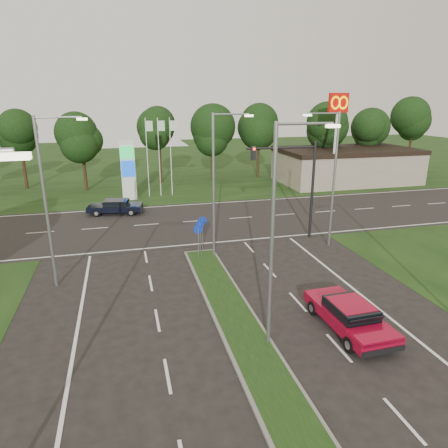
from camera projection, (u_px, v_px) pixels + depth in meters
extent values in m
cube|color=black|center=(152.00, 165.00, 61.74)|extent=(160.00, 50.00, 0.02)
cube|color=black|center=(183.00, 222.00, 33.07)|extent=(160.00, 12.00, 0.02)
cube|color=slate|center=(267.00, 376.00, 14.56)|extent=(2.00, 26.00, 0.12)
cube|color=gray|center=(346.00, 166.00, 48.78)|extent=(16.00, 9.00, 4.00)
cylinder|color=gray|center=(272.00, 242.00, 15.27)|extent=(0.16, 0.16, 9.00)
cylinder|color=gray|center=(305.00, 124.00, 14.22)|extent=(2.20, 0.10, 0.10)
cube|color=#FFF2CC|center=(333.00, 126.00, 14.51)|extent=(0.50, 0.22, 0.12)
cylinder|color=gray|center=(214.00, 188.00, 24.52)|extent=(0.16, 0.16, 9.00)
cylinder|color=gray|center=(231.00, 114.00, 23.47)|extent=(2.20, 0.10, 0.10)
cube|color=#FFF2CC|center=(249.00, 116.00, 23.76)|extent=(0.50, 0.22, 0.12)
cube|color=#FFF2CC|center=(15.00, 156.00, 6.76)|extent=(0.50, 0.22, 0.12)
cylinder|color=gray|center=(46.00, 206.00, 20.47)|extent=(0.16, 0.16, 9.00)
cylinder|color=gray|center=(58.00, 117.00, 19.42)|extent=(2.20, 0.10, 0.10)
cube|color=#FFF2CC|center=(82.00, 119.00, 19.71)|extent=(0.50, 0.22, 0.12)
cylinder|color=gray|center=(334.00, 182.00, 26.46)|extent=(0.16, 0.16, 9.00)
cylinder|color=gray|center=(324.00, 113.00, 24.89)|extent=(2.20, 0.10, 0.10)
cube|color=#FFF2CC|center=(307.00, 115.00, 24.66)|extent=(0.50, 0.22, 0.12)
cylinder|color=black|center=(312.00, 191.00, 28.49)|extent=(0.20, 0.20, 7.00)
cylinder|color=black|center=(282.00, 148.00, 26.97)|extent=(5.00, 0.14, 0.14)
cube|color=black|center=(253.00, 153.00, 26.59)|extent=(0.28, 0.28, 0.90)
sphere|color=#FF190C|center=(254.00, 149.00, 26.33)|extent=(0.20, 0.20, 0.20)
cylinder|color=gray|center=(199.00, 245.00, 24.81)|extent=(0.06, 0.06, 2.20)
cylinder|color=#0C26A5|center=(198.00, 229.00, 24.51)|extent=(0.56, 0.04, 0.56)
cylinder|color=gray|center=(200.00, 239.00, 25.81)|extent=(0.06, 0.06, 2.20)
cylinder|color=#0C26A5|center=(200.00, 224.00, 25.51)|extent=(0.56, 0.04, 0.56)
cylinder|color=gray|center=(203.00, 235.00, 26.53)|extent=(0.06, 0.06, 2.20)
cylinder|color=#0C26A5|center=(202.00, 221.00, 26.23)|extent=(0.56, 0.04, 0.56)
cube|color=silver|center=(128.00, 170.00, 39.55)|extent=(1.40, 0.30, 6.00)
cube|color=#0CA53F|center=(127.00, 152.00, 38.85)|extent=(1.30, 0.08, 1.20)
cube|color=#0C3FBF|center=(128.00, 169.00, 39.33)|extent=(1.30, 0.08, 1.60)
cylinder|color=silver|center=(147.00, 158.00, 40.65)|extent=(0.08, 0.08, 8.00)
cube|color=#B2D8B2|center=(149.00, 126.00, 39.78)|extent=(0.70, 0.02, 1.00)
cylinder|color=silver|center=(159.00, 158.00, 40.94)|extent=(0.08, 0.08, 8.00)
cube|color=#B2D8B2|center=(161.00, 126.00, 40.06)|extent=(0.70, 0.02, 1.00)
cylinder|color=silver|center=(171.00, 157.00, 41.22)|extent=(0.08, 0.08, 8.00)
cube|color=#B2D8B2|center=(173.00, 126.00, 40.35)|extent=(0.70, 0.02, 1.00)
cylinder|color=silver|center=(335.00, 145.00, 43.24)|extent=(0.30, 0.30, 10.00)
cube|color=#BF0C07|center=(338.00, 103.00, 41.93)|extent=(2.20, 0.35, 2.00)
torus|color=#FFC600|center=(336.00, 103.00, 41.62)|extent=(1.06, 0.16, 1.06)
torus|color=#FFC600|center=(343.00, 103.00, 41.83)|extent=(1.06, 0.16, 1.06)
cylinder|color=black|center=(162.00, 166.00, 47.21)|extent=(0.36, 0.36, 4.40)
sphere|color=black|center=(160.00, 129.00, 45.93)|extent=(6.00, 6.00, 6.00)
sphere|color=black|center=(162.00, 120.00, 45.51)|extent=(4.80, 4.80, 4.80)
cube|color=maroon|center=(349.00, 317.00, 17.52)|extent=(2.08, 4.83, 0.49)
cube|color=black|center=(351.00, 308.00, 17.30)|extent=(1.72, 2.15, 0.46)
cube|color=maroon|center=(351.00, 304.00, 17.23)|extent=(1.61, 1.76, 0.04)
cylinder|color=black|center=(313.00, 308.00, 18.77)|extent=(0.23, 0.68, 0.67)
cylinder|color=black|center=(347.00, 303.00, 19.24)|extent=(0.23, 0.68, 0.67)
cylinder|color=black|center=(350.00, 345.00, 15.96)|extent=(0.23, 0.68, 0.67)
cylinder|color=black|center=(388.00, 338.00, 16.43)|extent=(0.23, 0.68, 0.67)
cube|color=black|center=(115.00, 208.00, 35.32)|extent=(4.88, 2.65, 0.47)
cube|color=black|center=(116.00, 203.00, 35.19)|extent=(2.28, 1.93, 0.44)
cube|color=black|center=(116.00, 200.00, 35.12)|extent=(1.90, 1.78, 0.04)
cylinder|color=black|center=(96.00, 213.00, 34.45)|extent=(0.68, 0.32, 0.65)
cylinder|color=black|center=(101.00, 208.00, 36.10)|extent=(0.68, 0.32, 0.65)
cylinder|color=black|center=(131.00, 213.00, 34.68)|extent=(0.68, 0.32, 0.65)
cylinder|color=black|center=(134.00, 207.00, 36.33)|extent=(0.68, 0.32, 0.65)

